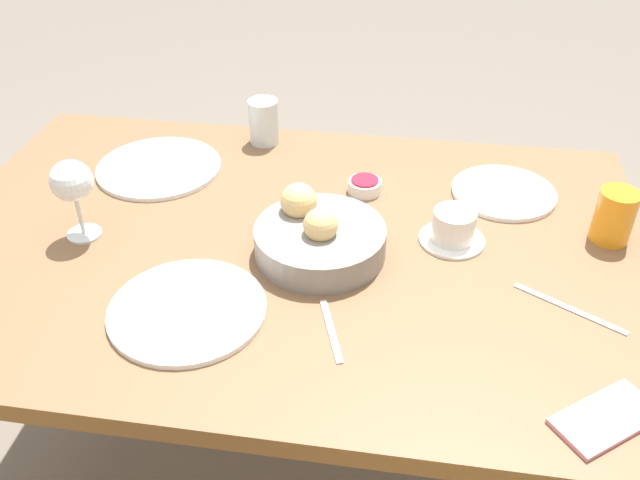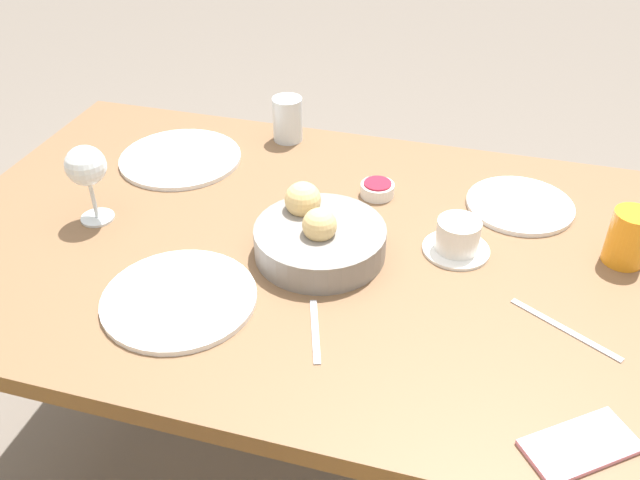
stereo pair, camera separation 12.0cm
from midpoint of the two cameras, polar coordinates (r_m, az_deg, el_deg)
name	(u,v)px [view 2 (the right image)]	position (r m, az deg, el deg)	size (l,w,h in m)	color
ground_plane	(298,472)	(1.78, 0.18, -19.06)	(10.00, 10.00, 0.00)	#6B6056
dining_table	(292,277)	(1.31, 0.23, -3.25)	(1.34, 0.89, 0.72)	brown
bread_basket	(319,237)	(1.20, 2.73, 0.18)	(0.24, 0.24, 0.11)	gray
plate_near_left	(520,205)	(1.42, 18.85, 2.72)	(0.21, 0.21, 0.01)	white
plate_near_right	(181,158)	(1.52, -9.46, 6.74)	(0.27, 0.27, 0.01)	white
plate_far_center	(179,299)	(1.13, -8.80, -5.02)	(0.26, 0.26, 0.01)	white
juice_glass	(629,238)	(1.31, 26.98, 0.09)	(0.07, 0.07, 0.10)	orange
water_tumbler	(288,119)	(1.57, -0.53, 10.08)	(0.07, 0.07, 0.10)	silver
wine_glass	(86,168)	(1.30, -16.62, 5.72)	(0.08, 0.08, 0.16)	silver
coffee_cup	(458,238)	(1.25, 14.24, 0.07)	(0.12, 0.12, 0.06)	white
jam_bowl_berry	(377,189)	(1.39, 7.34, 4.20)	(0.07, 0.07, 0.03)	white
knife_silver	(565,329)	(1.16, 22.78, -7.06)	(0.17, 0.11, 0.00)	#B7B7BC
spoon_coffee	(315,331)	(1.07, 2.85, -7.78)	(0.06, 0.14, 0.00)	#B7B7BC
cell_phone	(581,446)	(1.00, 24.49, -15.66)	(0.16, 0.15, 0.01)	pink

